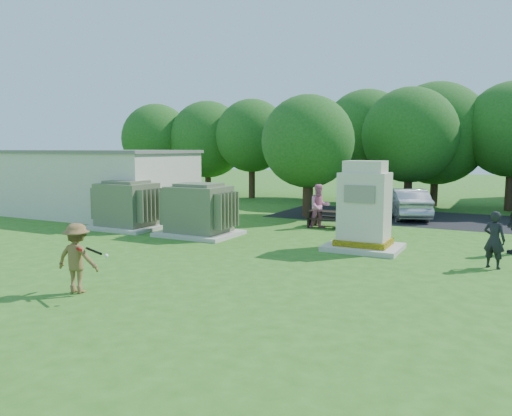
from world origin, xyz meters
The scene contains 15 objects.
ground centered at (0.00, 0.00, 0.00)m, with size 120.00×120.00×0.00m, color #2D6619.
service_building centered at (-11.00, 7.00, 1.60)m, with size 10.00×5.00×3.20m, color beige.
service_building_roof centered at (-11.00, 7.00, 3.27)m, with size 10.20×5.20×0.15m, color slate.
parking_strip centered at (7.00, 13.50, 0.01)m, with size 20.00×6.00×0.01m, color #232326.
transformer_left centered at (-6.50, 4.50, 0.97)m, with size 3.00×2.40×2.07m.
transformer_right centered at (-2.80, 4.50, 0.97)m, with size 3.00×2.40×2.07m.
generator_cabinet centered at (3.76, 4.71, 1.32)m, with size 2.48×2.03×3.02m.
picnic_table centered at (1.08, 8.80, 0.44)m, with size 1.65×1.24×0.71m.
batter centered at (-0.94, -3.44, 0.84)m, with size 1.08×0.62×1.68m, color brown.
person_by_generator centered at (7.79, 3.83, 0.83)m, with size 0.61×0.40×1.67m, color black.
person_at_picnic centered at (0.78, 8.45, 0.95)m, with size 0.92×0.72×1.90m, color pink.
car_white centered at (2.25, 13.71, 0.68)m, with size 1.61×3.99×1.36m, color silver.
car_silver_a centered at (3.53, 13.38, 0.74)m, with size 1.56×4.46×1.47m, color #A2A2A7.
batting_equipment centered at (-0.28, -3.58, 1.09)m, with size 1.02×0.38×0.14m.
tree_row centered at (1.75, 18.50, 4.15)m, with size 41.30×13.30×7.30m.
Camera 1 is at (8.20, -11.81, 3.44)m, focal length 35.00 mm.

